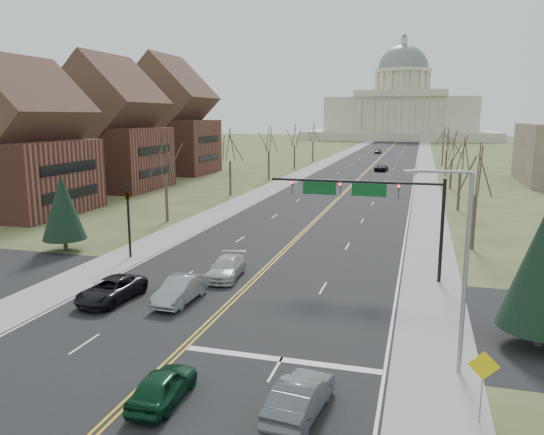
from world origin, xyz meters
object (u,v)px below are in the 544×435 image
Objects in this scene: car_far_nb at (381,168)px; car_far_sb at (378,151)px; signal_mast at (368,197)px; car_sb_inner_lead at (180,290)px; warn_sign at (483,373)px; car_sb_inner_second at (226,268)px; car_sb_outer_lead at (111,290)px; car_nb_inner_lead at (163,386)px; signal_left at (128,212)px; street_light at (460,259)px; car_nb_outer_lead at (300,397)px.

car_far_sb reaches higher than car_far_nb.
car_sb_inner_lead is at bearing -140.71° from signal_mast.
car_sb_inner_second is at bearing 137.05° from warn_sign.
car_far_nb is at bearing 87.56° from car_sb_outer_lead.
warn_sign is at bearing 100.94° from car_far_nb.
warn_sign is 0.57× the size of car_sb_inner_second.
car_far_sb is at bearing 91.73° from car_sb_inner_lead.
car_nb_inner_lead is 0.79× the size of car_far_nb.
car_far_nb is (14.47, 75.10, -3.00)m from signal_left.
street_light is at bearing 100.74° from car_far_nb.
signal_left is 76.54m from car_far_nb.
car_sb_inner_second is at bearing -162.18° from signal_mast.
signal_mast is at bearing 111.41° from street_light.
street_light is 18.65m from car_sb_inner_second.
warn_sign is at bearing -16.68° from car_sb_outer_lead.
signal_left is 27.78m from street_light.
car_sb_outer_lead is at bearing 168.73° from street_light.
car_far_nb is at bearing 96.49° from warn_sign.
street_light is 1.91× the size of car_sb_inner_lead.
signal_left is 1.18× the size of car_far_nb.
car_nb_inner_lead is at bearing -65.81° from car_sb_inner_lead.
warn_sign is (6.05, -17.51, -3.75)m from signal_mast.
car_far_sb is at bearing -80.18° from car_far_nb.
car_nb_inner_lead is (-11.35, -5.90, -4.53)m from street_light.
car_nb_inner_lead is 13.10m from car_sb_outer_lead.
car_far_sb is at bearing 85.73° from signal_left.
car_far_sb is at bearing 92.23° from car_sb_outer_lead.
signal_left is at bearing 118.66° from car_sb_outer_lead.
street_light is (24.24, -13.50, 1.51)m from signal_left.
signal_mast is 3.02× the size of car_nb_inner_lead.
car_sb_inner_second is (-15.54, 14.47, -1.28)m from warn_sign.
signal_mast is 19.06m from signal_left.
car_far_nb is (10.18, 84.63, -0.01)m from car_sb_outer_lead.
warn_sign is at bearing -161.81° from car_nb_outer_lead.
signal_left is 1.20× the size of car_sb_inner_second.
signal_left is 1.35× the size of car_nb_outer_lead.
signal_left is 30.57m from warn_sign.
signal_mast is 75.41m from car_far_nb.
car_sb_outer_lead reaches higher than car_far_nb.
car_far_sb is at bearing 95.95° from street_light.
car_nb_outer_lead is (-6.60, -1.31, -1.27)m from warn_sign.
car_sb_inner_second is 1.14× the size of car_far_sb.
signal_mast is at bearing -81.00° from car_far_sb.
car_nb_inner_lead is (12.89, -19.40, -3.02)m from signal_left.
signal_mast reaches higher than car_sb_inner_second.
car_sb_outer_lead is at bearing -87.40° from car_far_sb.
signal_left reaches higher than car_sb_inner_second.
car_sb_outer_lead is 137.28m from car_far_sb.
car_sb_inner_second reaches higher than car_far_nb.
car_sb_outer_lead is 1.18× the size of car_far_sb.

